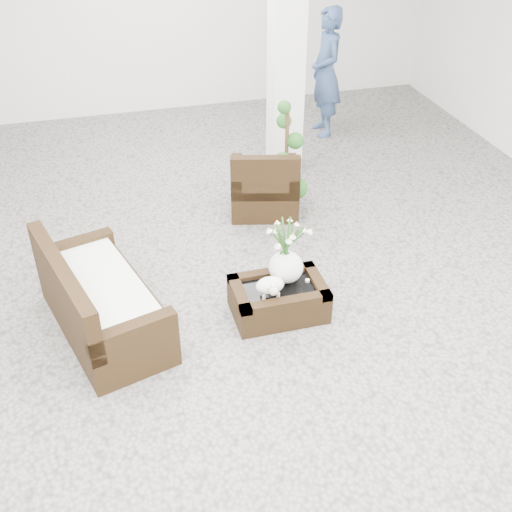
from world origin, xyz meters
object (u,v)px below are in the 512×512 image
object	(u,v)px
coffee_table	(278,300)
loveseat	(102,292)
armchair	(265,178)
topiary	(286,158)

from	to	relation	value
coffee_table	loveseat	distance (m)	1.69
armchair	loveseat	size ratio (longest dim) A/B	0.53
loveseat	armchair	bearing A→B (deg)	-65.22
coffee_table	loveseat	xyz separation A→B (m)	(-1.65, 0.22, 0.28)
coffee_table	topiary	size ratio (longest dim) A/B	0.64
coffee_table	topiary	xyz separation A→B (m)	(0.68, 1.93, 0.55)
coffee_table	armchair	bearing A→B (deg)	77.73
coffee_table	armchair	world-z (taller)	armchair
armchair	loveseat	xyz separation A→B (m)	(-2.09, -1.80, 0.00)
coffee_table	armchair	distance (m)	2.09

